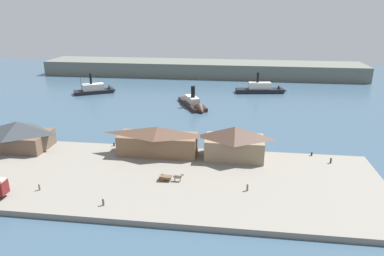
% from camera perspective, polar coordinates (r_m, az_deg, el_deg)
% --- Properties ---
extents(ground_plane, '(320.00, 320.00, 0.00)m').
position_cam_1_polar(ground_plane, '(103.71, -5.04, -2.76)').
color(ground_plane, '#385166').
extents(quay_promenade, '(110.00, 36.00, 1.20)m').
position_cam_1_polar(quay_promenade, '(84.04, -8.29, -7.88)').
color(quay_promenade, gray).
rests_on(quay_promenade, ground).
extents(seawall_edge, '(110.00, 0.80, 1.00)m').
position_cam_1_polar(seawall_edge, '(100.27, -5.49, -3.25)').
color(seawall_edge, '#666159').
rests_on(seawall_edge, ground).
extents(ferry_shed_customs_shed, '(15.96, 10.84, 7.69)m').
position_cam_1_polar(ferry_shed_customs_shed, '(107.56, -26.03, -0.98)').
color(ferry_shed_customs_shed, brown).
rests_on(ferry_shed_customs_shed, quay_promenade).
extents(ferry_shed_east_terminal, '(20.89, 7.66, 7.54)m').
position_cam_1_polar(ferry_shed_east_terminal, '(93.43, -5.51, -1.97)').
color(ferry_shed_east_terminal, brown).
rests_on(ferry_shed_east_terminal, quay_promenade).
extents(ferry_shed_central_terminal, '(15.04, 9.00, 8.44)m').
position_cam_1_polar(ferry_shed_central_terminal, '(91.09, 6.83, -2.27)').
color(ferry_shed_central_terminal, '#847056').
rests_on(ferry_shed_central_terminal, quay_promenade).
extents(horse_cart, '(5.60, 1.58, 1.87)m').
position_cam_1_polar(horse_cart, '(80.26, -3.54, -7.84)').
color(horse_cart, brown).
rests_on(horse_cart, quay_promenade).
extents(pedestrian_near_west_shed, '(0.42, 0.42, 1.70)m').
position_cam_1_polar(pedestrian_near_west_shed, '(77.05, 8.88, -9.39)').
color(pedestrian_near_west_shed, '#6B5B4C').
rests_on(pedestrian_near_west_shed, quay_promenade).
extents(pedestrian_walking_west, '(0.39, 0.39, 1.58)m').
position_cam_1_polar(pedestrian_walking_west, '(95.16, 21.37, -4.88)').
color(pedestrian_walking_west, '#232328').
rests_on(pedestrian_walking_west, quay_promenade).
extents(pedestrian_standing_center, '(0.40, 0.40, 1.62)m').
position_cam_1_polar(pedestrian_standing_center, '(73.19, -14.05, -11.45)').
color(pedestrian_standing_center, '#3D4C42').
rests_on(pedestrian_standing_center, quay_promenade).
extents(pedestrian_at_waters_edge, '(0.38, 0.38, 1.54)m').
position_cam_1_polar(pedestrian_at_waters_edge, '(83.00, -23.29, -8.71)').
color(pedestrian_at_waters_edge, '#6B5B4C').
rests_on(pedestrian_at_waters_edge, quay_promenade).
extents(mooring_post_west, '(0.44, 0.44, 0.90)m').
position_cam_1_polar(mooring_post_west, '(101.73, -12.40, -2.59)').
color(mooring_post_west, black).
rests_on(mooring_post_west, quay_promenade).
extents(mooring_post_center_east, '(0.44, 0.44, 0.90)m').
position_cam_1_polar(mooring_post_center_east, '(98.23, 18.64, -3.97)').
color(mooring_post_center_east, black).
rests_on(mooring_post_center_east, quay_promenade).
extents(ferry_near_quay, '(14.85, 22.95, 10.13)m').
position_cam_1_polar(ferry_near_quay, '(140.95, 0.39, 3.79)').
color(ferry_near_quay, black).
rests_on(ferry_near_quay, ground).
extents(ferry_outer_harbor, '(24.19, 8.52, 10.98)m').
position_cam_1_polar(ferry_outer_harbor, '(169.22, 11.57, 6.10)').
color(ferry_outer_harbor, black).
rests_on(ferry_outer_harbor, ground).
extents(ferry_approaching_west, '(19.32, 14.13, 11.30)m').
position_cam_1_polar(ferry_approaching_west, '(170.90, -14.84, 5.97)').
color(ferry_approaching_west, black).
rests_on(ferry_approaching_west, ground).
extents(far_headland, '(180.00, 24.00, 8.00)m').
position_cam_1_polar(far_headland, '(207.90, 1.52, 9.50)').
color(far_headland, '#60665B').
rests_on(far_headland, ground).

